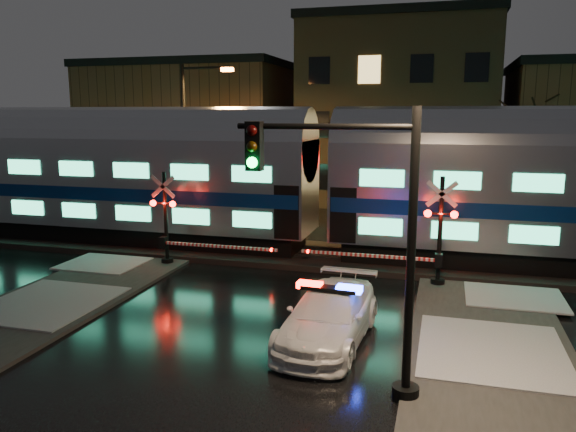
# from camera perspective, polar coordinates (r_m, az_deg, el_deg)

# --- Properties ---
(ground) EXTENTS (120.00, 120.00, 0.00)m
(ground) POSITION_cam_1_polar(r_m,az_deg,el_deg) (18.67, -1.24, -8.05)
(ground) COLOR black
(ground) RESTS_ON ground
(ballast) EXTENTS (90.00, 4.20, 0.24)m
(ballast) POSITION_cam_1_polar(r_m,az_deg,el_deg) (23.27, 2.35, -3.99)
(ballast) COLOR black
(ballast) RESTS_ON ground
(sidewalk_right) EXTENTS (4.00, 20.00, 0.12)m
(sidewalk_right) POSITION_cam_1_polar(r_m,az_deg,el_deg) (12.48, 20.95, -18.36)
(sidewalk_right) COLOR #2D2D2D
(sidewalk_right) RESTS_ON ground
(building_left) EXTENTS (14.00, 10.00, 9.00)m
(building_left) POSITION_cam_1_polar(r_m,az_deg,el_deg) (42.99, -9.42, 8.44)
(building_left) COLOR #522F1F
(building_left) RESTS_ON ground
(building_mid) EXTENTS (12.00, 11.00, 11.50)m
(building_mid) POSITION_cam_1_polar(r_m,az_deg,el_deg) (39.56, 11.27, 10.03)
(building_mid) COLOR brown
(building_mid) RESTS_ON ground
(train) EXTENTS (51.00, 3.12, 5.92)m
(train) POSITION_cam_1_polar(r_m,az_deg,el_deg) (22.57, 3.59, 3.98)
(train) COLOR black
(train) RESTS_ON ballast
(police_car) EXTENTS (2.27, 4.97, 1.57)m
(police_car) POSITION_cam_1_polar(r_m,az_deg,el_deg) (14.91, 4.17, -10.06)
(police_car) COLOR white
(police_car) RESTS_ON ground
(crossing_signal_right) EXTENTS (5.41, 0.64, 3.83)m
(crossing_signal_right) POSITION_cam_1_polar(r_m,az_deg,el_deg) (19.72, 14.08, -2.60)
(crossing_signal_right) COLOR black
(crossing_signal_right) RESTS_ON ground
(crossing_signal_left) EXTENTS (5.21, 0.63, 3.69)m
(crossing_signal_left) POSITION_cam_1_polar(r_m,az_deg,el_deg) (22.12, -11.57, -1.25)
(crossing_signal_left) COLOR black
(crossing_signal_left) RESTS_ON ground
(traffic_light) EXTENTS (3.92, 0.70, 6.06)m
(traffic_light) POSITION_cam_1_polar(r_m,az_deg,el_deg) (11.53, 7.68, -3.23)
(traffic_light) COLOR black
(traffic_light) RESTS_ON ground
(streetlight) EXTENTS (2.76, 0.29, 8.27)m
(streetlight) POSITION_cam_1_polar(r_m,az_deg,el_deg) (28.77, -9.98, 8.01)
(streetlight) COLOR black
(streetlight) RESTS_ON ground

